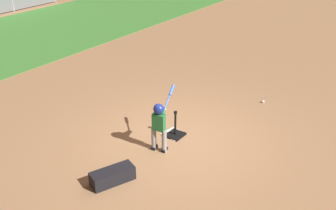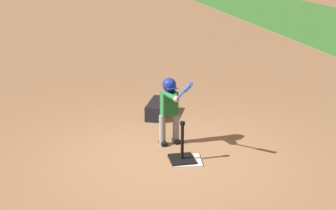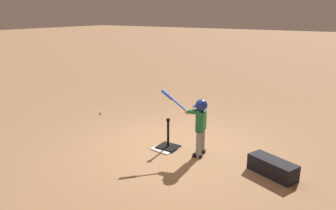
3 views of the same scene
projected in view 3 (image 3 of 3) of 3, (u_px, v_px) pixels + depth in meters
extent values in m
plane|color=#99704C|center=(178.00, 147.00, 6.73)|extent=(90.00, 90.00, 0.00)
cube|color=white|center=(165.00, 148.00, 6.62)|extent=(0.49, 0.49, 0.02)
cube|color=black|center=(168.00, 147.00, 6.65)|extent=(0.41, 0.37, 0.04)
cylinder|color=black|center=(168.00, 134.00, 6.57)|extent=(0.05, 0.05, 0.54)
cylinder|color=black|center=(168.00, 120.00, 6.49)|extent=(0.08, 0.08, 0.05)
cylinder|color=gray|center=(199.00, 145.00, 6.16)|extent=(0.13, 0.13, 0.51)
cube|color=black|center=(197.00, 156.00, 6.23)|extent=(0.19, 0.13, 0.06)
cylinder|color=gray|center=(202.00, 140.00, 6.38)|extent=(0.13, 0.13, 0.51)
cube|color=black|center=(201.00, 151.00, 6.45)|extent=(0.19, 0.13, 0.06)
cube|color=#236B38|center=(201.00, 121.00, 6.15)|extent=(0.19, 0.29, 0.37)
sphere|color=tan|center=(201.00, 106.00, 6.07)|extent=(0.19, 0.19, 0.19)
sphere|color=navy|center=(202.00, 105.00, 6.07)|extent=(0.23, 0.23, 0.23)
cube|color=navy|center=(197.00, 106.00, 6.11)|extent=(0.15, 0.19, 0.01)
cylinder|color=#236B38|center=(193.00, 112.00, 6.11)|extent=(0.31, 0.10, 0.11)
cylinder|color=#236B38|center=(195.00, 111.00, 6.19)|extent=(0.30, 0.21, 0.11)
sphere|color=tan|center=(187.00, 112.00, 6.20)|extent=(0.10, 0.10, 0.10)
cylinder|color=blue|center=(175.00, 101.00, 6.24)|extent=(0.51, 0.14, 0.39)
cylinder|color=blue|center=(167.00, 95.00, 6.26)|extent=(0.25, 0.11, 0.20)
cylinder|color=black|center=(188.00, 112.00, 6.20)|extent=(0.05, 0.06, 0.05)
sphere|color=white|center=(101.00, 113.00, 8.86)|extent=(0.07, 0.07, 0.07)
cube|color=black|center=(272.00, 167.00, 5.53)|extent=(0.90, 0.61, 0.28)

